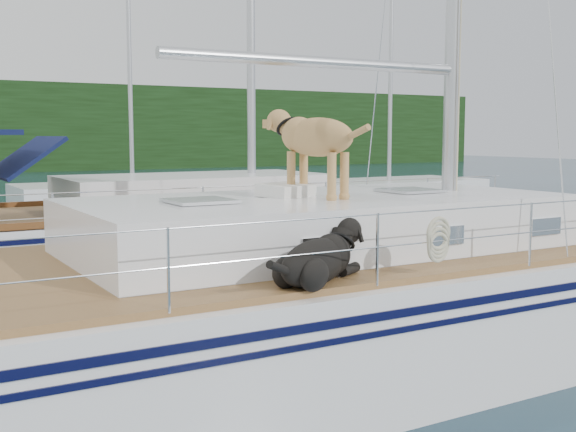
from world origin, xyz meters
TOP-DOWN VIEW (x-y plane):
  - ground at (0.00, 0.00)m, footprint 120.00×120.00m
  - main_sailboat at (0.09, -0.00)m, footprint 12.00×3.90m
  - neighbor_sailboat at (0.81, 6.02)m, footprint 11.00×3.50m
  - bg_boat_center at (4.00, 16.00)m, footprint 7.20×3.00m
  - bg_boat_east at (12.00, 13.00)m, footprint 6.40×3.00m

SIDE VIEW (x-z plane):
  - ground at x=0.00m, z-range 0.00..0.00m
  - bg_boat_center at x=4.00m, z-range -5.37..6.28m
  - bg_boat_east at x=12.00m, z-range -5.37..6.28m
  - neighbor_sailboat at x=0.81m, z-range -6.02..7.28m
  - main_sailboat at x=0.09m, z-range -6.33..7.68m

